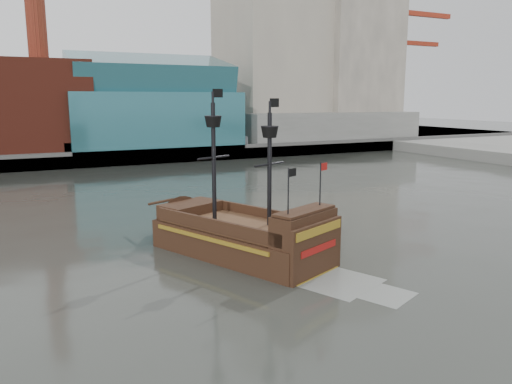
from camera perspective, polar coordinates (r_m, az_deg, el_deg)
ground at (r=27.07m, az=6.96°, el=-13.24°), size 400.00×400.00×0.00m
promenade_far at (r=113.86m, az=-19.41°, el=5.04°), size 220.00×60.00×2.00m
seawall at (r=84.77m, az=-16.90°, el=3.67°), size 220.00×1.00×2.60m
skyline at (r=107.71m, az=-16.82°, el=17.48°), size 149.00×45.00×62.00m
crane_a at (r=138.31m, az=16.06°, el=13.64°), size 22.50×4.00×32.25m
crane_b at (r=151.99m, az=16.14°, el=11.99°), size 19.10×4.00×26.25m
pirate_ship at (r=35.14m, az=-1.54°, el=-5.55°), size 10.98×17.21×12.42m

